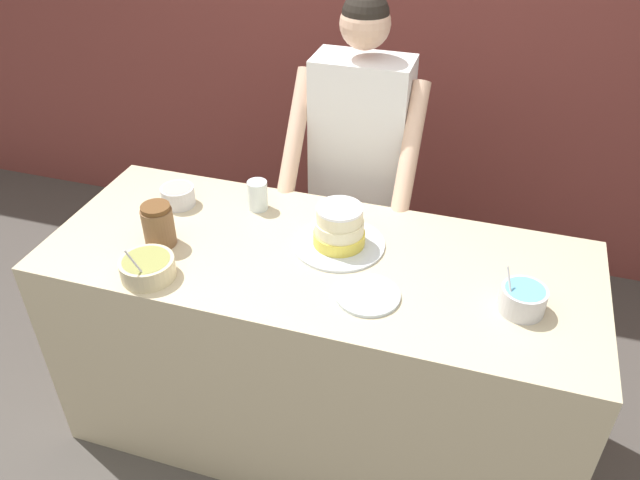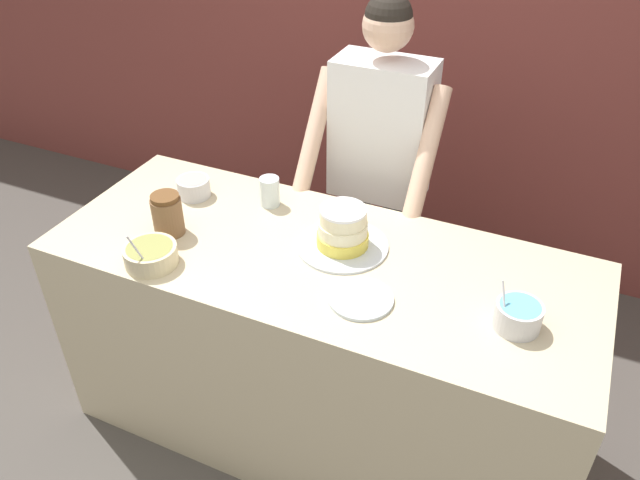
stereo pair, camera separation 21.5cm
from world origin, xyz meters
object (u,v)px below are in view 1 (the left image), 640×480
(person_baker, at_px, (359,150))
(cake, at_px, (339,230))
(ceramic_plate, at_px, (368,295))
(drinking_glass, at_px, (258,195))
(frosting_bowl_olive, at_px, (147,267))
(frosting_bowl_pink, at_px, (178,195))
(frosting_bowl_blue, at_px, (523,299))
(stoneware_jar, at_px, (158,225))

(person_baker, bearing_deg, cake, -82.41)
(ceramic_plate, bearing_deg, person_baker, 106.35)
(person_baker, distance_m, drinking_glass, 0.55)
(cake, distance_m, ceramic_plate, 0.31)
(cake, distance_m, frosting_bowl_olive, 0.68)
(person_baker, relative_size, ceramic_plate, 7.83)
(frosting_bowl_pink, relative_size, frosting_bowl_olive, 0.71)
(frosting_bowl_olive, height_order, ceramic_plate, frosting_bowl_olive)
(frosting_bowl_blue, bearing_deg, drinking_glass, 162.99)
(person_baker, relative_size, stoneware_jar, 10.30)
(frosting_bowl_pink, xyz_separation_m, drinking_glass, (0.32, 0.07, 0.02))
(frosting_bowl_pink, bearing_deg, stoneware_jar, -75.85)
(person_baker, bearing_deg, drinking_glass, -122.82)
(frosting_bowl_olive, xyz_separation_m, stoneware_jar, (-0.06, 0.19, 0.04))
(frosting_bowl_olive, distance_m, ceramic_plate, 0.75)
(frosting_bowl_blue, xyz_separation_m, frosting_bowl_pink, (-1.35, 0.25, -0.00))
(person_baker, height_order, frosting_bowl_olive, person_baker)
(frosting_bowl_olive, relative_size, stoneware_jar, 1.15)
(frosting_bowl_pink, bearing_deg, ceramic_plate, -20.80)
(ceramic_plate, bearing_deg, frosting_bowl_blue, 9.63)
(drinking_glass, bearing_deg, frosting_bowl_olive, -110.70)
(drinking_glass, height_order, stoneware_jar, stoneware_jar)
(cake, xyz_separation_m, drinking_glass, (-0.38, 0.15, -0.01))
(frosting_bowl_blue, bearing_deg, frosting_bowl_olive, -170.63)
(person_baker, height_order, stoneware_jar, person_baker)
(cake, bearing_deg, stoneware_jar, -163.62)
(drinking_glass, bearing_deg, person_baker, 57.18)
(person_baker, height_order, drinking_glass, person_baker)
(frosting_bowl_blue, bearing_deg, ceramic_plate, -170.37)
(frosting_bowl_blue, height_order, drinking_glass, frosting_bowl_blue)
(frosting_bowl_olive, bearing_deg, cake, 32.92)
(ceramic_plate, bearing_deg, frosting_bowl_pink, 159.20)
(person_baker, bearing_deg, frosting_bowl_pink, -139.26)
(frosting_bowl_blue, height_order, frosting_bowl_olive, same)
(drinking_glass, distance_m, ceramic_plate, 0.68)
(cake, bearing_deg, ceramic_plate, -55.74)
(person_baker, height_order, cake, person_baker)
(frosting_bowl_olive, xyz_separation_m, ceramic_plate, (0.74, 0.12, -0.03))
(ceramic_plate, relative_size, stoneware_jar, 1.31)
(frosting_bowl_blue, relative_size, frosting_bowl_olive, 0.84)
(frosting_bowl_blue, bearing_deg, frosting_bowl_pink, 169.65)
(frosting_bowl_blue, bearing_deg, stoneware_jar, -179.27)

